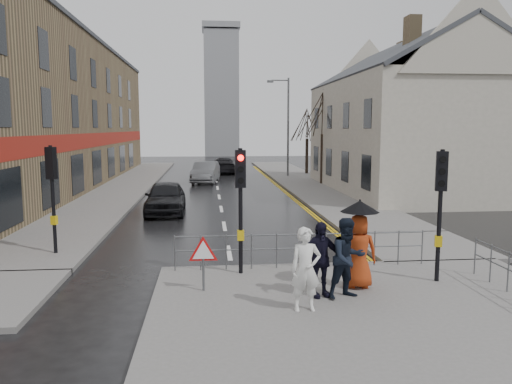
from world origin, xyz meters
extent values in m
plane|color=black|center=(0.00, 0.00, 0.00)|extent=(120.00, 120.00, 0.00)
cube|color=#605E5B|center=(3.00, -3.50, 0.07)|extent=(10.00, 9.00, 0.14)
cube|color=#605E5B|center=(-6.50, 23.00, 0.07)|extent=(4.00, 44.00, 0.14)
cube|color=#605E5B|center=(6.50, 25.00, 0.07)|extent=(4.00, 40.00, 0.14)
cube|color=#605E5B|center=(6.50, 3.00, 0.07)|extent=(4.00, 4.20, 0.14)
cube|color=olive|center=(-12.00, 22.00, 5.00)|extent=(8.00, 42.00, 10.00)
cube|color=beige|center=(12.00, 18.00, 3.50)|extent=(9.00, 16.00, 7.00)
cube|color=olive|center=(10.50, 14.00, 9.20)|extent=(0.70, 0.90, 1.80)
cube|color=olive|center=(13.20, 22.00, 9.20)|extent=(0.70, 0.90, 1.80)
cube|color=gray|center=(1.50, 62.00, 9.00)|extent=(5.00, 5.00, 18.00)
cylinder|color=black|center=(0.20, 0.20, 1.84)|extent=(0.11, 0.11, 3.40)
cube|color=black|center=(0.20, 0.20, 2.99)|extent=(0.28, 0.22, 1.00)
cylinder|color=#FF0C07|center=(0.20, 0.06, 3.29)|extent=(0.16, 0.04, 0.16)
cylinder|color=black|center=(0.20, 0.06, 2.99)|extent=(0.16, 0.04, 0.16)
cylinder|color=black|center=(0.20, 0.06, 2.69)|extent=(0.16, 0.04, 0.16)
cube|color=gold|center=(0.20, 0.20, 1.19)|extent=(0.18, 0.14, 0.28)
cylinder|color=black|center=(5.20, -1.00, 1.84)|extent=(0.11, 0.11, 3.40)
cube|color=black|center=(5.20, -1.00, 2.99)|extent=(0.34, 0.30, 1.00)
cylinder|color=black|center=(5.15, -1.13, 3.29)|extent=(0.16, 0.09, 0.16)
cylinder|color=black|center=(5.15, -1.13, 2.99)|extent=(0.16, 0.09, 0.16)
cylinder|color=black|center=(5.15, -1.13, 2.69)|extent=(0.16, 0.09, 0.16)
cube|color=gold|center=(5.20, -1.00, 1.19)|extent=(0.22, 0.19, 0.28)
cylinder|color=black|center=(-5.50, 3.00, 1.84)|extent=(0.11, 0.11, 3.40)
cube|color=black|center=(-5.50, 3.00, 2.99)|extent=(0.34, 0.30, 1.00)
cylinder|color=black|center=(-5.45, 3.13, 3.29)|extent=(0.16, 0.09, 0.16)
cylinder|color=black|center=(-5.45, 3.13, 2.99)|extent=(0.16, 0.09, 0.16)
cylinder|color=black|center=(-5.45, 3.13, 2.69)|extent=(0.16, 0.09, 0.16)
cube|color=gold|center=(-5.50, 3.00, 1.19)|extent=(0.22, 0.19, 0.28)
cylinder|color=#595B5E|center=(-1.60, 0.60, 0.64)|extent=(0.04, 0.04, 1.00)
cylinder|color=#595B5E|center=(5.50, 0.60, 0.64)|extent=(0.04, 0.04, 1.00)
cylinder|color=#595B5E|center=(1.95, 0.60, 1.09)|extent=(7.10, 0.04, 0.04)
cylinder|color=#595B5E|center=(1.95, 0.60, 0.69)|extent=(7.10, 0.04, 0.04)
cylinder|color=#595B5E|center=(6.50, -0.50, 0.64)|extent=(0.04, 0.04, 1.00)
cylinder|color=#595B5E|center=(-0.80, -1.20, 0.56)|extent=(0.06, 0.06, 0.85)
cylinder|color=red|center=(-0.80, -1.20, 1.09)|extent=(0.80, 0.03, 0.80)
cylinder|color=white|center=(-0.80, -1.22, 1.09)|extent=(0.60, 0.03, 0.60)
cylinder|color=#595B5E|center=(6.00, 28.00, 4.14)|extent=(0.16, 0.16, 8.00)
cylinder|color=#595B5E|center=(5.30, 28.00, 7.94)|extent=(1.40, 0.10, 0.10)
cube|color=#595B5E|center=(4.50, 28.00, 7.84)|extent=(0.50, 0.25, 0.18)
cylinder|color=black|center=(7.50, 22.00, 1.89)|extent=(0.26, 0.26, 3.50)
cylinder|color=black|center=(8.00, 30.00, 1.64)|extent=(0.26, 0.26, 3.00)
imported|color=silver|center=(1.40, -2.73, 1.05)|extent=(0.68, 0.46, 1.82)
imported|color=black|center=(2.53, -2.02, 1.08)|extent=(1.10, 0.97, 1.88)
imported|color=#9D3412|center=(3.01, -1.31, 1.06)|extent=(0.96, 0.68, 1.84)
cylinder|color=black|center=(3.01, -1.31, 1.16)|extent=(0.02, 0.02, 2.04)
cone|color=black|center=(3.01, -1.31, 2.18)|extent=(0.96, 0.96, 0.28)
imported|color=black|center=(1.90, -1.87, 1.03)|extent=(1.11, 0.65, 1.78)
imported|color=black|center=(-2.69, 11.00, 0.77)|extent=(1.87, 4.56, 1.55)
imported|color=#505256|center=(-0.81, 24.47, 0.78)|extent=(2.29, 4.91, 1.56)
imported|color=black|center=(0.74, 32.10, 0.72)|extent=(2.37, 5.08, 1.44)
camera|label=1|loc=(-0.67, -12.99, 4.06)|focal=35.00mm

